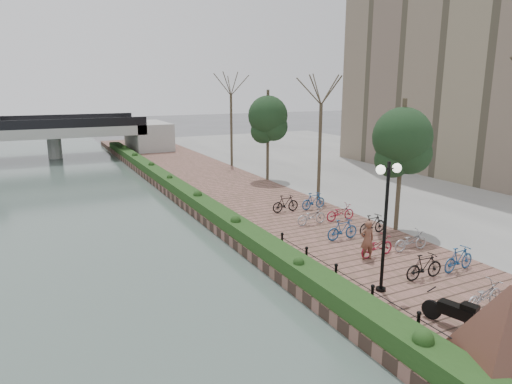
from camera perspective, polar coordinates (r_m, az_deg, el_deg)
ground at (r=13.48m, az=18.05°, el=-21.86°), size 220.00×220.00×0.00m
promenade at (r=28.86m, az=-0.53°, el=-1.58°), size 8.00×75.00×0.50m
inland_pavement at (r=38.41m, az=21.52°, el=1.22°), size 24.00×75.00×0.50m
hedge at (r=29.77m, az=-8.54°, el=-0.17°), size 1.10×56.00×0.60m
chain_fence at (r=15.12m, az=16.83°, el=-13.93°), size 0.10×14.10×0.70m
granite_monument at (r=13.25m, az=29.13°, el=-14.95°), size 4.26×4.26×2.40m
lamppost at (r=16.05m, az=16.04°, el=-0.80°), size 1.02×0.32×4.64m
motorcycle at (r=15.28m, az=23.43°, el=-13.51°), size 0.95×1.72×1.03m
pedestrian at (r=19.59m, az=13.72°, el=-5.85°), size 0.69×0.53×1.67m
bicycle_parking at (r=21.45m, az=14.84°, el=-5.27°), size 2.40×14.69×1.00m
street_trees at (r=26.22m, az=12.03°, el=4.31°), size 3.20×37.12×6.80m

